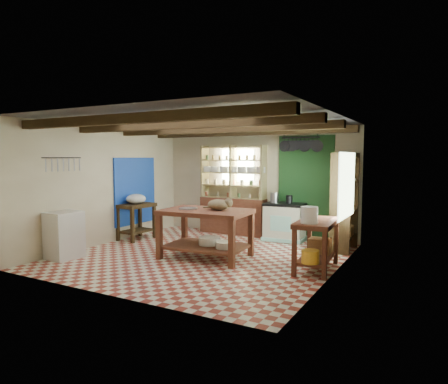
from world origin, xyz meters
The scene contains 30 objects.
floor centered at (0.00, 0.00, -0.01)m, with size 5.00×5.00×0.02m, color maroon.
ceiling centered at (0.00, 0.00, 2.60)m, with size 5.00×5.00×0.02m, color #454449.
wall_back centered at (0.00, 2.50, 1.30)m, with size 5.00×0.04×2.60m, color beige.
wall_front centered at (0.00, -2.50, 1.30)m, with size 5.00×0.04×2.60m, color beige.
wall_left centered at (-2.50, 0.00, 1.30)m, with size 0.04×5.00×2.60m, color beige.
wall_right centered at (2.50, 0.00, 1.30)m, with size 0.04×5.00×2.60m, color beige.
ceiling_beams centered at (0.00, 0.00, 2.48)m, with size 5.00×3.80×0.15m, color #382713.
blue_wall_patch centered at (-2.47, 0.90, 1.10)m, with size 0.04×1.40×1.60m, color blue.
green_wall_patch centered at (1.25, 2.47, 1.25)m, with size 1.30×0.04×2.30m, color #1C471E.
window_back centered at (-0.50, 2.48, 1.70)m, with size 0.90×0.02×0.80m, color silver.
window_right centered at (2.48, 1.00, 1.40)m, with size 0.02×1.30×1.20m, color silver.
utensil_rail centered at (-2.44, -1.20, 1.78)m, with size 0.06×0.90×0.28m, color black.
pot_rack centered at (1.25, 2.05, 2.18)m, with size 0.86×0.12×0.36m, color black.
shelving_unit centered at (-0.55, 2.31, 1.10)m, with size 1.70×0.34×2.20m, color tan.
tall_rack centered at (2.28, 1.80, 1.00)m, with size 0.40×0.86×2.00m, color #382713.
work_table centered at (0.10, -0.06, 0.46)m, with size 1.62×1.08×0.92m, color brown.
stove centered at (0.88, 2.15, 0.43)m, with size 0.89×0.60×0.87m, color beige.
prep_table centered at (-2.20, 0.61, 0.42)m, with size 0.57×0.83×0.84m, color #382713.
white_cabinet centered at (-2.22, -1.39, 0.44)m, with size 0.49×0.59×0.89m, color silver.
right_counter centered at (2.18, 0.14, 0.42)m, with size 0.59×1.18×0.85m, color brown.
cat centered at (0.35, 0.01, 1.02)m, with size 0.45×0.34×0.20m, color #8B7650.
steel_tray centered at (-0.24, -0.13, 0.93)m, with size 0.36×0.36×0.02m, color #9D9CA3.
basin_large centered at (0.15, 0.00, 0.32)m, with size 0.41×0.41×0.14m, color silver.
basin_small centered at (0.56, -0.12, 0.31)m, with size 0.36×0.36×0.12m, color silver.
kettle_left centered at (0.63, 2.14, 0.98)m, with size 0.20×0.20×0.23m, color #9D9CA3.
kettle_right centered at (0.98, 2.15, 0.96)m, with size 0.15×0.15×0.18m, color black.
enamel_bowl centered at (-2.20, 0.61, 0.95)m, with size 0.45×0.45×0.23m, color silver.
white_bucket centered at (2.15, -0.22, 0.98)m, with size 0.27×0.27×0.27m, color silver.
wicker_basket centered at (2.16, 0.44, 0.35)m, with size 0.37×0.30×0.26m, color olive.
yellow_tub centered at (2.21, -0.31, 0.33)m, with size 0.28×0.28×0.21m, color gold.
Camera 1 is at (4.01, -6.45, 1.91)m, focal length 32.00 mm.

